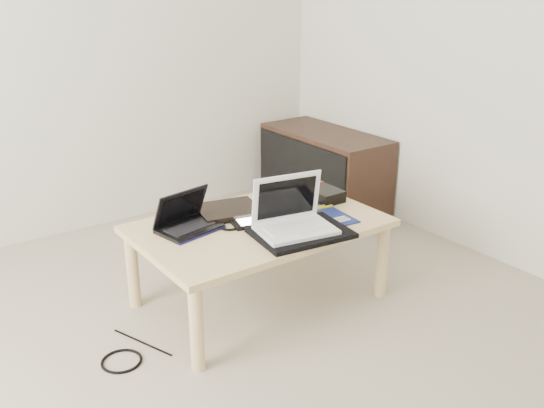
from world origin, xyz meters
TOP-DOWN VIEW (x-y plane):
  - coffee_table at (0.70, 0.65)m, footprint 1.10×0.70m
  - media_cabinet at (1.77, 1.45)m, footprint 0.41×0.90m
  - book at (0.65, 0.83)m, footprint 0.33×0.29m
  - netbook at (0.40, 0.77)m, footprint 0.29×0.24m
  - tablet at (0.72, 0.68)m, footprint 0.31×0.26m
  - remote at (0.85, 0.68)m, footprint 0.06×0.24m
  - neoprene_sleeve at (0.77, 0.43)m, footprint 0.44×0.34m
  - white_laptop at (0.76, 0.47)m, footprint 0.36×0.28m
  - motherboard at (0.97, 0.54)m, footprint 0.27×0.32m
  - gpu_box at (1.14, 0.74)m, footprint 0.14×0.27m
  - cable_coil at (0.57, 0.68)m, footprint 0.10×0.10m
  - floor_cable_coil at (-0.03, 0.56)m, footprint 0.18×0.18m
  - floor_cable_trail at (0.10, 0.64)m, footprint 0.12×0.32m

SIDE VIEW (x-z plane):
  - floor_cable_trail at x=0.10m, z-range 0.00..0.01m
  - floor_cable_coil at x=-0.03m, z-range 0.00..0.01m
  - media_cabinet at x=1.77m, z-range 0.00..0.50m
  - coffee_table at x=0.70m, z-range 0.15..0.55m
  - motherboard at x=0.97m, z-range 0.40..0.41m
  - cable_coil at x=0.57m, z-range 0.40..0.41m
  - tablet at x=0.72m, z-range 0.40..0.41m
  - neoprene_sleeve at x=0.77m, z-range 0.40..0.42m
  - remote at x=0.85m, z-range 0.40..0.42m
  - book at x=0.65m, z-range 0.40..0.43m
  - gpu_box at x=1.14m, z-range 0.40..0.46m
  - netbook at x=0.40m, z-range 0.35..0.53m
  - white_laptop at x=0.76m, z-range 0.35..0.58m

